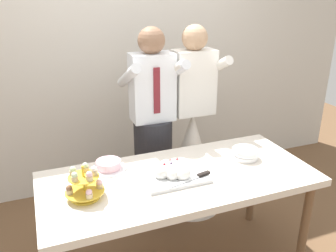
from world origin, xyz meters
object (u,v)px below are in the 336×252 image
at_px(plate_stack, 245,154).
at_px(round_cake, 109,166).
at_px(cupcake_stand, 85,185).
at_px(person_bride, 192,149).
at_px(main_cake_tray, 173,172).
at_px(person_groom, 153,139).
at_px(dessert_table, 179,186).

xyz_separation_m(plate_stack, round_cake, (-0.95, 0.19, -0.01)).
height_order(cupcake_stand, person_bride, person_bride).
distance_m(main_cake_tray, person_groom, 0.71).
bearing_deg(person_bride, plate_stack, -80.25).
distance_m(main_cake_tray, person_bride, 0.90).
bearing_deg(main_cake_tray, person_bride, 56.72).
relative_size(round_cake, person_groom, 0.14).
bearing_deg(main_cake_tray, person_groom, 81.55).
relative_size(dessert_table, person_bride, 1.08).
bearing_deg(person_bride, cupcake_stand, -144.11).
xyz_separation_m(round_cake, person_groom, (0.47, 0.44, -0.06)).
bearing_deg(round_cake, person_groom, 43.18).
relative_size(cupcake_stand, person_groom, 0.14).
relative_size(dessert_table, main_cake_tray, 4.16).
bearing_deg(plate_stack, main_cake_tray, -173.46).
xyz_separation_m(main_cake_tray, round_cake, (-0.37, 0.26, -0.01)).
bearing_deg(round_cake, plate_stack, -11.49).
height_order(main_cake_tray, person_groom, person_groom).
height_order(plate_stack, person_groom, person_groom).
bearing_deg(person_groom, dessert_table, -94.55).
distance_m(dessert_table, round_cake, 0.50).
height_order(dessert_table, person_bride, person_bride).
distance_m(dessert_table, person_bride, 0.84).
bearing_deg(main_cake_tray, cupcake_stand, -176.95).
distance_m(plate_stack, person_groom, 0.80).
height_order(round_cake, person_bride, person_bride).
bearing_deg(cupcake_stand, plate_stack, 4.83).
relative_size(main_cake_tray, person_groom, 0.26).
relative_size(cupcake_stand, person_bride, 0.14).
distance_m(main_cake_tray, plate_stack, 0.59).
height_order(main_cake_tray, person_bride, person_bride).
bearing_deg(plate_stack, person_bride, 99.75).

